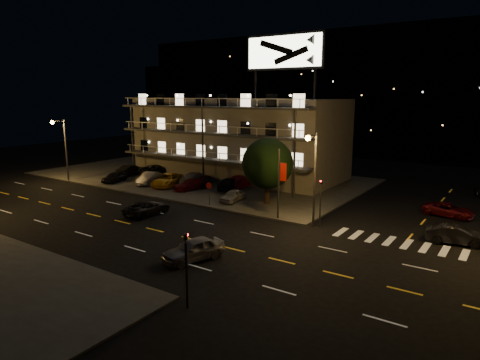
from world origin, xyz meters
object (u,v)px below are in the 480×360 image
Objects in this scene: road_car_west at (147,208)px; side_car_0 at (456,235)px; tree at (267,165)px; road_car_east at (193,249)px; lot_car_2 at (167,180)px; lot_car_4 at (233,196)px; lot_car_7 at (195,178)px.

side_car_0 is at bearing -162.24° from road_car_west.
side_car_0 is (17.71, -2.02, -3.43)m from tree.
road_car_east is (3.42, -15.52, -3.38)m from tree.
lot_car_4 is (10.98, -1.82, -0.13)m from lot_car_2.
lot_car_2 is 1.50× the size of lot_car_4.
road_car_east is (17.75, -16.07, -0.14)m from lot_car_2.
lot_car_4 is at bearing 77.82° from side_car_0.
road_car_east is (6.76, -14.25, -0.01)m from lot_car_4.
lot_car_2 reaches higher than lot_car_4.
lot_car_2 is (-14.32, 0.55, -3.24)m from tree.
road_car_west is at bearing -120.51° from lot_car_4.
tree is 1.52× the size of road_car_east.
side_car_0 is at bearing 61.98° from road_car_east.
tree is 1.88× the size of lot_car_4.
lot_car_4 is 0.81× the size of road_car_east.
lot_car_2 is 1.21× the size of road_car_east.
road_car_east reaches higher than road_car_west.
tree reaches higher than lot_car_4.
lot_car_7 is at bearing 31.16° from lot_car_2.
lot_car_7 is 13.38m from road_car_west.
lot_car_7 is 1.21× the size of road_car_east.
lot_car_2 is at bearing 166.94° from lot_car_4.
lot_car_2 is 1.15× the size of road_car_west.
road_car_west is (4.68, -12.54, -0.28)m from lot_car_7.
lot_car_7 is 1.25× the size of side_car_0.
lot_car_4 is (-3.34, -1.27, -3.37)m from tree.
lot_car_2 reaches higher than road_car_west.
lot_car_4 reaches higher than road_car_west.
tree is at bearing 73.36° from side_car_0.
road_car_east is at bearing -77.57° from tree.
lot_car_4 is 15.78m from road_car_east.
lot_car_2 reaches higher than side_car_0.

